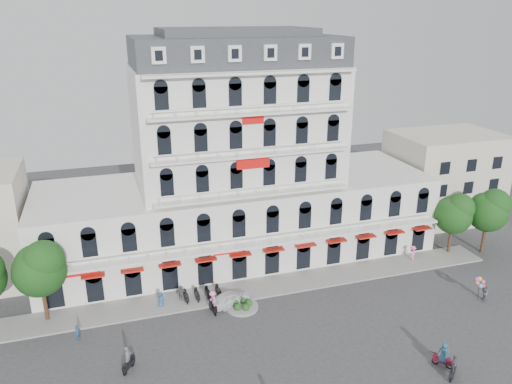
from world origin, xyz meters
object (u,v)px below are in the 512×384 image
Objects in this scene: rider_center at (213,301)px; balloon_vendor at (483,290)px; rider_east at (444,355)px; rider_northeast at (454,366)px; rider_west at (128,360)px; parked_car at (230,298)px.

rider_center is 0.96× the size of balloon_vendor.
rider_northeast is at bearing 135.51° from rider_east.
rider_center is 26.85m from balloon_vendor.
rider_west is at bearing 32.80° from rider_east.
rider_east is at bearing 42.97° from rider_center.
balloon_vendor is at bearing 177.72° from rider_northeast.
rider_northeast is 0.94× the size of rider_center.
rider_west is at bearing 105.75° from parked_car.
balloon_vendor is at bearing -95.14° from rider_east.
balloon_vendor reaches higher than rider_west.
rider_center is at bearing 96.10° from parked_car.
rider_center reaches higher than rider_east.
rider_west is (-10.32, -6.89, 0.33)m from parked_car.
parked_car is 19.99m from rider_east.
rider_west is 1.02× the size of rider_northeast.
rider_west is 10.28m from rider_center.
rider_center is (-1.98, -0.89, 0.55)m from parked_car.
rider_center is (-16.02, 14.61, 0.16)m from rider_northeast.
rider_northeast is 13.28m from balloon_vendor.
rider_west is 0.99× the size of rider_east.
rider_east is at bearing -152.99° from parked_car.
rider_west is 25.49m from rider_east.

